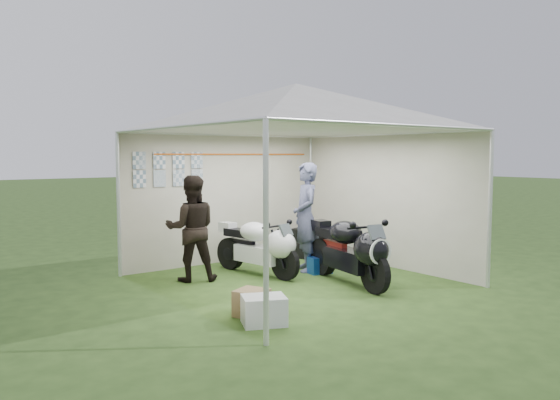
# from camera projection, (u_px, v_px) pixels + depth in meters

# --- Properties ---
(ground) EXTENTS (80.00, 80.00, 0.00)m
(ground) POSITION_uv_depth(u_px,v_px,m) (296.00, 281.00, 8.37)
(ground) COLOR #2B4519
(ground) RESTS_ON ground
(canopy_tent) EXTENTS (5.66, 5.66, 3.00)m
(canopy_tent) POSITION_uv_depth(u_px,v_px,m) (295.00, 112.00, 8.18)
(canopy_tent) COLOR silver
(canopy_tent) RESTS_ON ground
(motorcycle_white) EXTENTS (0.59, 1.78, 0.88)m
(motorcycle_white) POSITION_uv_depth(u_px,v_px,m) (261.00, 245.00, 8.76)
(motorcycle_white) COLOR black
(motorcycle_white) RESTS_ON ground
(motorcycle_black) EXTENTS (0.66, 1.97, 0.98)m
(motorcycle_black) POSITION_uv_depth(u_px,v_px,m) (351.00, 249.00, 8.10)
(motorcycle_black) COLOR black
(motorcycle_black) RESTS_ON ground
(paddock_stand) EXTENTS (0.40, 0.29, 0.28)m
(paddock_stand) POSITION_uv_depth(u_px,v_px,m) (320.00, 265.00, 8.93)
(paddock_stand) COLOR blue
(paddock_stand) RESTS_ON ground
(person_dark_jacket) EXTENTS (0.98, 0.89, 1.63)m
(person_dark_jacket) POSITION_uv_depth(u_px,v_px,m) (191.00, 228.00, 8.37)
(person_dark_jacket) COLOR black
(person_dark_jacket) RESTS_ON ground
(person_blue_jacket) EXTENTS (0.67, 0.78, 1.81)m
(person_blue_jacket) POSITION_uv_depth(u_px,v_px,m) (306.00, 217.00, 9.07)
(person_blue_jacket) COLOR #515576
(person_blue_jacket) RESTS_ON ground
(equipment_box) EXTENTS (0.66, 0.59, 0.55)m
(equipment_box) POSITION_uv_depth(u_px,v_px,m) (308.00, 242.00, 10.38)
(equipment_box) COLOR black
(equipment_box) RESTS_ON ground
(crate_0) EXTENTS (0.60, 0.55, 0.33)m
(crate_0) POSITION_uv_depth(u_px,v_px,m) (264.00, 310.00, 6.25)
(crate_0) COLOR silver
(crate_0) RESTS_ON ground
(crate_1) EXTENTS (0.47, 0.47, 0.32)m
(crate_1) POSITION_uv_depth(u_px,v_px,m) (252.00, 303.00, 6.58)
(crate_1) COLOR olive
(crate_1) RESTS_ON ground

